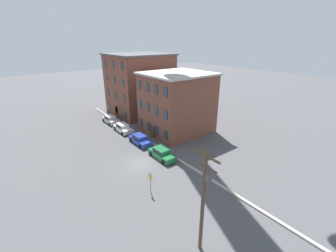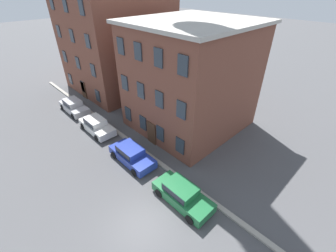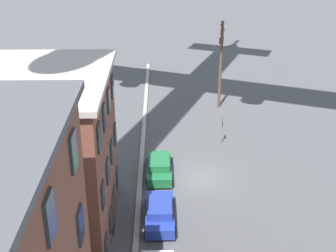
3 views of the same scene
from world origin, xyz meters
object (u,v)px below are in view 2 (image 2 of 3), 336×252
object	(u,v)px
car_silver	(74,106)
car_white	(96,125)
car_green	(182,194)
car_blue	(131,154)

from	to	relation	value
car_silver	car_white	bearing A→B (deg)	-1.59
car_silver	car_white	distance (m)	5.57
car_green	car_silver	bearing A→B (deg)	179.12
car_blue	car_green	size ratio (longest dim) A/B	1.00
car_silver	car_green	distance (m)	17.48
car_silver	car_blue	size ratio (longest dim) A/B	1.00
car_silver	car_green	xyz separation A→B (m)	(17.48, -0.27, 0.00)
car_blue	car_green	distance (m)	5.77
car_silver	car_green	size ratio (longest dim) A/B	1.00
car_white	car_green	xyz separation A→B (m)	(11.91, -0.11, 0.00)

